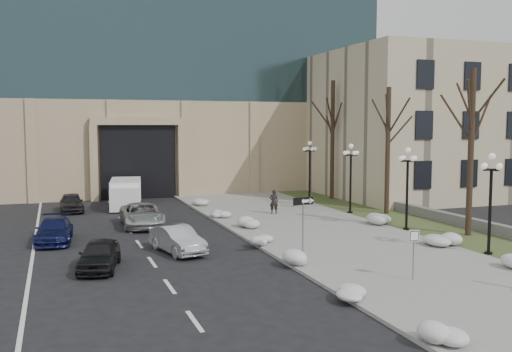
# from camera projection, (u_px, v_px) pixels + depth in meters

# --- Properties ---
(ground) EXTENTS (160.00, 160.00, 0.00)m
(ground) POSITION_uv_depth(u_px,v_px,m) (412.00, 318.00, 17.84)
(ground) COLOR black
(ground) RESTS_ON ground
(sidewalk) EXTENTS (9.00, 40.00, 0.12)m
(sidewalk) POSITION_uv_depth(u_px,v_px,m) (318.00, 231.00, 32.14)
(sidewalk) COLOR #969691
(sidewalk) RESTS_ON ground
(curb) EXTENTS (0.30, 40.00, 0.14)m
(curb) POSITION_uv_depth(u_px,v_px,m) (242.00, 236.00, 30.63)
(curb) COLOR #969691
(curb) RESTS_ON ground
(grass_strip) EXTENTS (4.00, 40.00, 0.10)m
(grass_strip) POSITION_uv_depth(u_px,v_px,m) (416.00, 224.00, 34.31)
(grass_strip) COLOR #3E4C26
(grass_strip) RESTS_ON ground
(stone_wall) EXTENTS (0.50, 30.00, 0.70)m
(stone_wall) POSITION_uv_depth(u_px,v_px,m) (424.00, 213.00, 36.82)
(stone_wall) COLOR slate
(stone_wall) RESTS_ON ground
(classical_building) EXTENTS (22.00, 18.12, 12.00)m
(classical_building) POSITION_uv_depth(u_px,v_px,m) (438.00, 125.00, 50.89)
(classical_building) COLOR #C0AF90
(classical_building) RESTS_ON ground
(car_a) EXTENTS (2.28, 3.94, 1.26)m
(car_a) POSITION_uv_depth(u_px,v_px,m) (99.00, 255.00, 23.76)
(car_a) COLOR black
(car_a) RESTS_ON ground
(car_b) EXTENTS (2.20, 4.06, 1.27)m
(car_b) POSITION_uv_depth(u_px,v_px,m) (177.00, 240.00, 26.84)
(car_b) COLOR #B6B9BE
(car_b) RESTS_ON ground
(car_c) EXTENTS (2.06, 4.41, 1.25)m
(car_c) POSITION_uv_depth(u_px,v_px,m) (54.00, 230.00, 29.25)
(car_c) COLOR navy
(car_c) RESTS_ON ground
(car_d) EXTENTS (2.41, 5.02, 1.38)m
(car_d) POSITION_uv_depth(u_px,v_px,m) (142.00, 215.00, 33.76)
(car_d) COLOR #B4B4B4
(car_d) RESTS_ON ground
(car_e) EXTENTS (1.56, 3.81, 1.30)m
(car_e) POSITION_uv_depth(u_px,v_px,m) (72.00, 202.00, 39.50)
(car_e) COLOR #29292D
(car_e) RESTS_ON ground
(pedestrian) EXTENTS (0.67, 0.53, 1.60)m
(pedestrian) POSITION_uv_depth(u_px,v_px,m) (274.00, 202.00, 37.84)
(pedestrian) COLOR black
(pedestrian) RESTS_ON sidewalk
(box_truck) EXTENTS (2.95, 6.43, 1.97)m
(box_truck) POSITION_uv_depth(u_px,v_px,m) (126.00, 194.00, 41.72)
(box_truck) COLOR silver
(box_truck) RESTS_ON ground
(one_way_sign) EXTENTS (1.06, 0.30, 2.83)m
(one_way_sign) POSITION_uv_depth(u_px,v_px,m) (307.00, 208.00, 25.32)
(one_way_sign) COLOR slate
(one_way_sign) RESTS_ON ground
(keep_sign) EXTENTS (0.44, 0.06, 2.04)m
(keep_sign) POSITION_uv_depth(u_px,v_px,m) (414.00, 244.00, 21.66)
(keep_sign) COLOR slate
(keep_sign) RESTS_ON ground
(snow_clump_a) EXTENTS (1.10, 1.60, 0.36)m
(snow_clump_a) POSITION_uv_depth(u_px,v_px,m) (435.00, 335.00, 15.63)
(snow_clump_a) COLOR white
(snow_clump_a) RESTS_ON sidewalk
(snow_clump_b) EXTENTS (1.10, 1.60, 0.36)m
(snow_clump_b) POSITION_uv_depth(u_px,v_px,m) (352.00, 292.00, 19.58)
(snow_clump_b) COLOR white
(snow_clump_b) RESTS_ON sidewalk
(snow_clump_c) EXTENTS (1.10, 1.60, 0.36)m
(snow_clump_c) POSITION_uv_depth(u_px,v_px,m) (303.00, 263.00, 23.76)
(snow_clump_c) COLOR white
(snow_clump_c) RESTS_ON sidewalk
(snow_clump_d) EXTENTS (1.10, 1.60, 0.36)m
(snow_clump_d) POSITION_uv_depth(u_px,v_px,m) (264.00, 241.00, 28.27)
(snow_clump_d) COLOR white
(snow_clump_d) RESTS_ON sidewalk
(snow_clump_e) EXTENTS (1.10, 1.60, 0.36)m
(snow_clump_e) POSITION_uv_depth(u_px,v_px,m) (244.00, 225.00, 32.53)
(snow_clump_e) COLOR white
(snow_clump_e) RESTS_ON sidewalk
(snow_clump_f) EXTENTS (1.10, 1.60, 0.36)m
(snow_clump_f) POSITION_uv_depth(u_px,v_px,m) (220.00, 214.00, 36.56)
(snow_clump_f) COLOR white
(snow_clump_f) RESTS_ON sidewalk
(snow_clump_g) EXTENTS (1.10, 1.60, 0.36)m
(snow_clump_g) POSITION_uv_depth(u_px,v_px,m) (201.00, 203.00, 41.55)
(snow_clump_g) COLOR white
(snow_clump_g) RESTS_ON sidewalk
(snow_clump_i) EXTENTS (1.10, 1.60, 0.36)m
(snow_clump_i) POSITION_uv_depth(u_px,v_px,m) (439.00, 240.00, 28.37)
(snow_clump_i) COLOR white
(snow_clump_i) RESTS_ON sidewalk
(snow_clump_j) EXTENTS (1.10, 1.60, 0.36)m
(snow_clump_j) POSITION_uv_depth(u_px,v_px,m) (376.00, 220.00, 34.31)
(snow_clump_j) COLOR white
(snow_clump_j) RESTS_ON sidewalk
(lamppost_a) EXTENTS (1.18, 1.18, 4.76)m
(lamppost_a) POSITION_uv_depth(u_px,v_px,m) (491.00, 190.00, 25.96)
(lamppost_a) COLOR black
(lamppost_a) RESTS_ON ground
(lamppost_b) EXTENTS (1.18, 1.18, 4.76)m
(lamppost_b) POSITION_uv_depth(u_px,v_px,m) (407.00, 177.00, 32.06)
(lamppost_b) COLOR black
(lamppost_b) RESTS_ON ground
(lamppost_c) EXTENTS (1.18, 1.18, 4.76)m
(lamppost_c) POSITION_uv_depth(u_px,v_px,m) (351.00, 169.00, 38.16)
(lamppost_c) COLOR black
(lamppost_c) RESTS_ON ground
(lamppost_d) EXTENTS (1.18, 1.18, 4.76)m
(lamppost_d) POSITION_uv_depth(u_px,v_px,m) (310.00, 163.00, 44.25)
(lamppost_d) COLOR black
(lamppost_d) RESTS_ON ground
(tree_near) EXTENTS (3.20, 3.20, 9.00)m
(tree_near) POSITION_uv_depth(u_px,v_px,m) (472.00, 129.00, 30.20)
(tree_near) COLOR black
(tree_near) RESTS_ON ground
(tree_mid) EXTENTS (3.20, 3.20, 8.50)m
(tree_mid) POSITION_uv_depth(u_px,v_px,m) (388.00, 133.00, 37.73)
(tree_mid) COLOR black
(tree_mid) RESTS_ON ground
(tree_far) EXTENTS (3.20, 3.20, 9.50)m
(tree_far) POSITION_uv_depth(u_px,v_px,m) (333.00, 123.00, 45.18)
(tree_far) COLOR black
(tree_far) RESTS_ON ground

